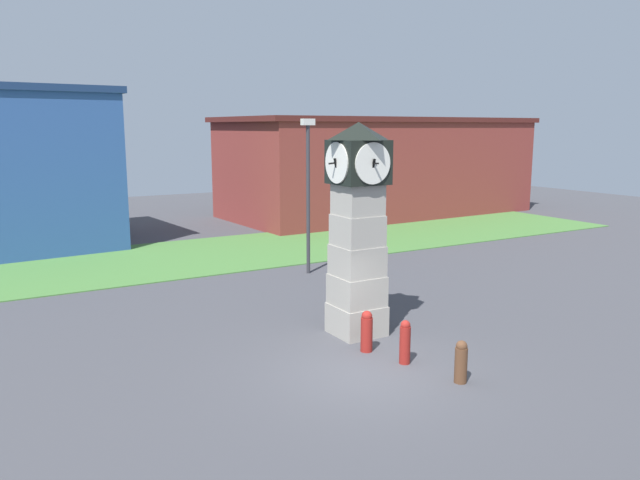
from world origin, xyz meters
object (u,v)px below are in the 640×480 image
(bollard_near_tower, at_px, (367,331))
(bollard_far_row, at_px, (461,361))
(bollard_mid_row, at_px, (405,342))
(clock_tower, at_px, (358,228))
(street_lamp_near_road, at_px, (308,185))
(pedestrian_near_bench, at_px, (378,210))

(bollard_near_tower, bearing_deg, bollard_far_row, -75.49)
(bollard_mid_row, bearing_deg, clock_tower, 84.93)
(bollard_far_row, bearing_deg, street_lamp_near_road, 78.44)
(bollard_near_tower, distance_m, bollard_far_row, 2.75)
(street_lamp_near_road, bearing_deg, bollard_far_row, -101.56)
(clock_tower, relative_size, street_lamp_near_road, 0.97)
(clock_tower, height_order, street_lamp_near_road, street_lamp_near_road)
(bollard_mid_row, height_order, pedestrian_near_bench, pedestrian_near_bench)
(clock_tower, height_order, bollard_far_row, clock_tower)
(pedestrian_near_bench, bearing_deg, bollard_near_tower, -126.29)
(pedestrian_near_bench, height_order, street_lamp_near_road, street_lamp_near_road)
(clock_tower, height_order, bollard_mid_row, clock_tower)
(bollard_far_row, bearing_deg, bollard_mid_row, 103.38)
(clock_tower, bearing_deg, street_lamp_near_road, 71.11)
(bollard_near_tower, relative_size, bollard_mid_row, 0.99)
(clock_tower, bearing_deg, bollard_far_row, -87.82)
(clock_tower, distance_m, bollard_mid_row, 3.39)
(bollard_near_tower, distance_m, pedestrian_near_bench, 20.10)
(bollard_mid_row, distance_m, street_lamp_near_road, 10.09)
(clock_tower, height_order, pedestrian_near_bench, clock_tower)
(bollard_mid_row, relative_size, street_lamp_near_road, 0.18)
(clock_tower, relative_size, bollard_far_row, 5.89)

